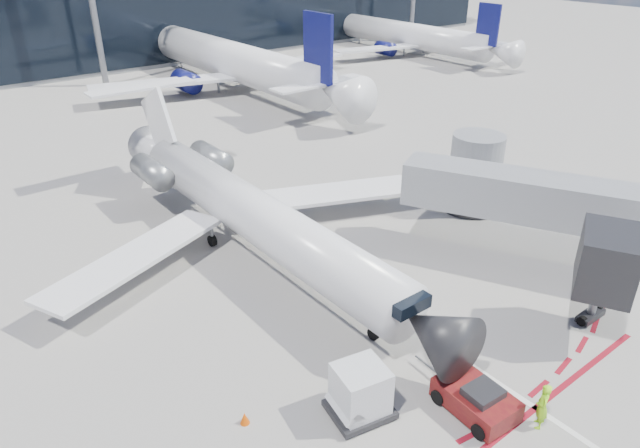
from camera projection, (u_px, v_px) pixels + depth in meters
ground at (338, 277)px, 29.23m from camera, size 260.00×260.00×0.00m
apron_centerline at (315, 261)px, 30.63m from camera, size 0.25×40.00×0.01m
apron_stop_bar at (536, 408)px, 21.16m from camera, size 14.00×0.25×0.01m
jet_bridge at (512, 194)px, 31.10m from camera, size 10.03×15.20×4.90m
regional_jet at (245, 208)px, 30.93m from camera, size 23.06×28.44×7.12m
pushback_tug at (476, 399)px, 20.85m from camera, size 2.15×4.69×1.20m
ramp_worker at (542, 406)px, 20.00m from camera, size 0.80×0.77×1.85m
uld_container at (360, 392)px, 20.48m from camera, size 2.53×2.27×2.08m
safety_cone_left at (245, 418)px, 20.41m from camera, size 0.35×0.35×0.49m
bg_airliner_0 at (229, 33)px, 61.92m from camera, size 37.00×39.18×11.97m
bg_airliner_1 at (411, 17)px, 80.47m from camera, size 30.73×32.53×9.94m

